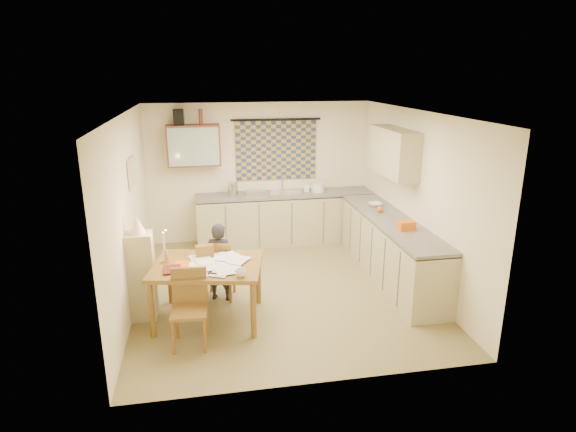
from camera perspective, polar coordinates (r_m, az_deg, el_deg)
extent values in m
cube|color=olive|center=(7.06, -0.90, -8.61)|extent=(4.00, 4.50, 0.02)
cube|color=white|center=(6.40, -1.01, 12.23)|extent=(4.00, 4.50, 0.02)
cube|color=#FAF0CA|center=(8.79, -3.37, 5.18)|extent=(4.00, 0.02, 2.50)
cube|color=#FAF0CA|center=(4.53, 3.77, -6.29)|extent=(4.00, 0.02, 2.50)
cube|color=#FAF0CA|center=(6.61, -18.41, 0.38)|extent=(0.02, 4.50, 2.50)
cube|color=#FAF0CA|center=(7.21, 15.02, 2.01)|extent=(0.02, 4.50, 2.50)
cube|color=navy|center=(8.72, -1.41, 7.78)|extent=(1.45, 0.03, 1.05)
cylinder|color=black|center=(8.63, -1.42, 11.36)|extent=(1.60, 0.04, 0.04)
cube|color=brown|center=(8.46, -11.12, 8.21)|extent=(0.90, 0.34, 0.70)
cube|color=#99B2A5|center=(8.29, -11.12, 8.04)|extent=(0.84, 0.02, 0.64)
cube|color=tan|center=(7.51, 12.34, 7.46)|extent=(0.34, 1.30, 0.70)
cube|color=beige|center=(6.88, -18.00, 4.92)|extent=(0.04, 0.50, 0.40)
cube|color=silver|center=(6.88, -17.79, 4.94)|extent=(0.01, 0.42, 0.32)
cube|color=tan|center=(8.77, 0.08, -0.36)|extent=(3.30, 0.60, 0.86)
cube|color=#5D5957|center=(8.64, 0.08, 2.62)|extent=(3.30, 0.62, 0.04)
cube|color=tan|center=(7.42, 12.04, -4.00)|extent=(0.60, 2.95, 0.86)
cube|color=#5D5957|center=(7.27, 12.26, -0.54)|extent=(0.62, 2.95, 0.04)
cube|color=white|center=(6.64, 15.06, -6.96)|extent=(0.55, 0.55, 0.82)
cube|color=black|center=(6.49, 15.34, -3.53)|extent=(0.52, 0.52, 0.03)
cube|color=silver|center=(8.64, -0.22, 2.48)|extent=(0.63, 0.55, 0.10)
cylinder|color=silver|center=(8.77, -0.67, 3.90)|extent=(0.04, 0.04, 0.28)
cube|color=silver|center=(8.55, -3.95, 2.76)|extent=(0.35, 0.31, 0.06)
cylinder|color=silver|center=(8.49, -6.56, 3.22)|extent=(0.24, 0.24, 0.24)
cylinder|color=white|center=(8.73, 3.57, 3.41)|extent=(0.26, 0.26, 0.16)
imported|color=white|center=(8.73, 2.21, 3.56)|extent=(0.12, 0.13, 0.20)
imported|color=white|center=(7.92, 10.27, 1.36)|extent=(0.22, 0.22, 0.05)
cube|color=orange|center=(6.83, 13.83, -1.09)|extent=(0.22, 0.17, 0.12)
sphere|color=orange|center=(7.57, 10.87, 0.79)|extent=(0.10, 0.10, 0.10)
cube|color=black|center=(8.41, -12.88, 11.36)|extent=(0.18, 0.22, 0.26)
cylinder|color=#195926|center=(8.41, -12.44, 11.38)|extent=(0.08, 0.08, 0.26)
cylinder|color=brown|center=(8.40, -10.30, 11.50)|extent=(0.08, 0.08, 0.26)
cube|color=brown|center=(6.02, -9.56, -5.85)|extent=(1.47, 1.22, 0.05)
cube|color=brown|center=(6.69, -8.08, -6.32)|extent=(0.46, 0.46, 0.04)
cube|color=brown|center=(6.44, -8.44, -5.05)|extent=(0.38, 0.12, 0.42)
cube|color=brown|center=(5.63, -11.64, -11.02)|extent=(0.43, 0.43, 0.04)
cube|color=brown|center=(5.68, -11.62, -8.04)|extent=(0.40, 0.07, 0.44)
imported|color=black|center=(6.60, -8.14, -5.40)|extent=(0.56, 0.51, 1.09)
cube|color=tan|center=(6.32, -16.92, -6.84)|extent=(0.32, 0.30, 1.13)
cone|color=beige|center=(6.08, -17.46, -0.99)|extent=(0.20, 0.20, 0.22)
cube|color=brown|center=(6.21, -9.86, -4.13)|extent=(0.23, 0.13, 0.16)
imported|color=white|center=(5.59, -5.57, -6.72)|extent=(0.15, 0.15, 0.09)
imported|color=maroon|center=(5.90, -14.59, -6.26)|extent=(0.22, 0.28, 0.03)
imported|color=orange|center=(6.03, -13.34, -5.72)|extent=(0.19, 0.25, 0.02)
cube|color=orange|center=(5.79, -12.88, -6.53)|extent=(0.14, 0.13, 0.04)
cube|color=black|center=(5.70, -8.84, -6.80)|extent=(0.14, 0.09, 0.02)
cylinder|color=silver|center=(6.14, -14.27, -4.56)|extent=(0.08, 0.08, 0.18)
cylinder|color=white|center=(6.05, -14.51, -2.88)|extent=(0.03, 0.03, 0.22)
sphere|color=#FFCC66|center=(6.04, -14.30, -1.66)|extent=(0.02, 0.02, 0.02)
cube|color=white|center=(5.79, -10.29, -6.57)|extent=(0.24, 0.32, 0.00)
cube|color=white|center=(6.18, -8.27, -4.91)|extent=(0.21, 0.30, 0.00)
cube|color=white|center=(6.15, -6.85, -4.96)|extent=(0.25, 0.32, 0.00)
cube|color=white|center=(5.96, -11.46, -5.89)|extent=(0.27, 0.34, 0.00)
cube|color=white|center=(5.94, -8.72, -5.78)|extent=(0.35, 0.36, 0.00)
cube|color=white|center=(6.17, -10.52, -5.00)|extent=(0.27, 0.33, 0.00)
cube|color=white|center=(6.20, -6.85, -4.70)|extent=(0.31, 0.36, 0.00)
cube|color=white|center=(5.73, -7.94, -6.58)|extent=(0.32, 0.36, 0.00)
cube|color=white|center=(5.87, -6.63, -5.92)|extent=(0.22, 0.30, 0.00)
cube|color=white|center=(6.18, -7.28, -4.75)|extent=(0.21, 0.30, 0.00)
cube|color=white|center=(5.91, -9.45, -5.88)|extent=(0.28, 0.34, 0.00)
cube|color=white|center=(5.76, -7.59, -6.39)|extent=(0.27, 0.34, 0.00)
cube|color=white|center=(6.16, -7.46, -4.78)|extent=(0.31, 0.36, 0.00)
cube|color=white|center=(6.06, -9.79, -5.25)|extent=(0.30, 0.35, 0.00)
cube|color=white|center=(6.02, -5.88, -5.21)|extent=(0.34, 0.36, 0.00)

